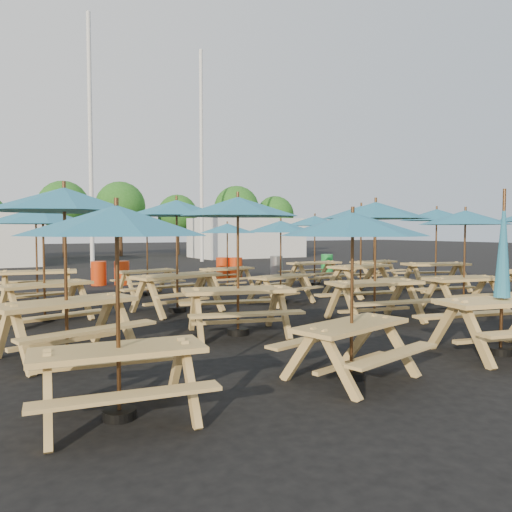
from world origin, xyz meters
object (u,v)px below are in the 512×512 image
picnic_unit_3 (36,220)px  picnic_unit_7 (147,231)px  picnic_unit_11 (227,232)px  waste_bin_5 (327,264)px  picnic_unit_13 (465,224)px  picnic_unit_15 (315,225)px  picnic_unit_6 (177,215)px  picnic_unit_9 (376,218)px  waste_bin_0 (99,273)px  waste_bin_3 (236,268)px  picnic_unit_10 (281,231)px  picnic_unit_14 (361,218)px  picnic_unit_19 (374,229)px  picnic_unit_0 (117,233)px  picnic_unit_2 (43,223)px  waste_bin_4 (276,266)px  picnic_unit_18 (437,220)px  waste_bin_1 (122,273)px  picnic_unit_8 (502,287)px  picnic_unit_4 (353,234)px  waste_bin_2 (223,268)px  picnic_unit_1 (64,210)px  picnic_unit_5 (238,215)px

picnic_unit_3 → picnic_unit_7: picnic_unit_3 is taller
picnic_unit_11 → waste_bin_5: size_ratio=2.57×
picnic_unit_13 → picnic_unit_15: 5.90m
picnic_unit_6 → waste_bin_5: bearing=22.7°
picnic_unit_3 → picnic_unit_9: picnic_unit_9 is taller
waste_bin_0 → waste_bin_3: same height
picnic_unit_10 → waste_bin_0: bearing=100.5°
picnic_unit_14 → waste_bin_0: size_ratio=3.25×
picnic_unit_9 → picnic_unit_19: bearing=56.8°
picnic_unit_11 → waste_bin_3: bearing=51.4°
picnic_unit_0 → waste_bin_3: 13.96m
picnic_unit_2 → picnic_unit_13: bearing=-39.0°
picnic_unit_2 → waste_bin_5: picnic_unit_2 is taller
picnic_unit_10 → picnic_unit_19: bearing=11.4°
picnic_unit_7 → picnic_unit_11: (2.44, -0.10, -0.04)m
picnic_unit_19 → waste_bin_4: bearing=113.8°
picnic_unit_18 → picnic_unit_7: bearing=176.2°
picnic_unit_9 → waste_bin_3: (1.50, 9.13, -1.67)m
picnic_unit_6 → waste_bin_3: (4.56, 6.15, -1.77)m
picnic_unit_9 → picnic_unit_7: bearing=123.4°
picnic_unit_2 → waste_bin_1: (3.01, 5.87, -1.57)m
picnic_unit_13 → picnic_unit_2: bearing=167.1°
picnic_unit_3 → picnic_unit_19: size_ratio=1.10×
picnic_unit_11 → waste_bin_0: picnic_unit_11 is taller
picnic_unit_3 → picnic_unit_19: (10.94, -0.23, -0.19)m
picnic_unit_15 → picnic_unit_19: picnic_unit_15 is taller
picnic_unit_0 → picnic_unit_6: (2.68, 5.70, 0.37)m
picnic_unit_8 → waste_bin_1: bearing=113.5°
waste_bin_0 → waste_bin_1: 0.74m
picnic_unit_3 → waste_bin_4: 9.79m
picnic_unit_7 → picnic_unit_0: bearing=-116.7°
waste_bin_5 → picnic_unit_11: bearing=-151.6°
picnic_unit_4 → waste_bin_5: (8.93, 12.26, -1.38)m
picnic_unit_0 → waste_bin_2: 13.99m
waste_bin_4 → picnic_unit_19: bearing=-62.1°
picnic_unit_6 → waste_bin_1: bearing=74.3°
picnic_unit_1 → waste_bin_3: (7.31, 9.12, -1.71)m
picnic_unit_13 → picnic_unit_6: bearing=160.2°
picnic_unit_10 → waste_bin_5: size_ratio=2.82×
picnic_unit_2 → picnic_unit_19: 11.38m
picnic_unit_3 → picnic_unit_10: picnic_unit_3 is taller
waste_bin_0 → picnic_unit_0: bearing=-100.7°
picnic_unit_3 → waste_bin_3: (7.13, 3.05, -1.67)m
picnic_unit_5 → picnic_unit_15: (5.70, 5.65, -0.10)m
waste_bin_2 → picnic_unit_4: bearing=-108.2°
picnic_unit_5 → waste_bin_2: bearing=80.5°
picnic_unit_0 → picnic_unit_9: (5.74, 2.72, 0.28)m
picnic_unit_18 → picnic_unit_5: bearing=-143.0°
picnic_unit_1 → picnic_unit_3: size_ratio=1.11×
picnic_unit_1 → picnic_unit_14: (8.25, 3.21, 0.06)m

